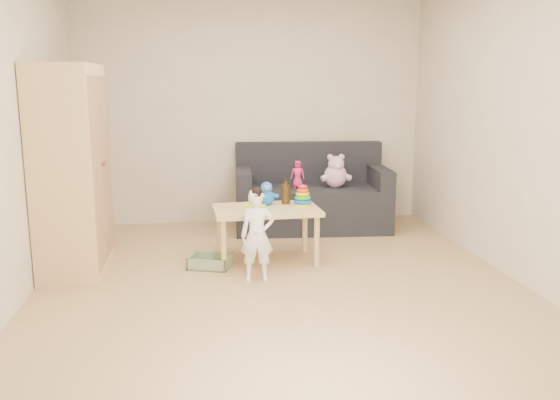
{
  "coord_description": "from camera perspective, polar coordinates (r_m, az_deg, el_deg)",
  "views": [
    {
      "loc": [
        -0.64,
        -4.73,
        1.67
      ],
      "look_at": [
        0.05,
        0.25,
        0.65
      ],
      "focal_mm": 38.0,
      "sensor_mm": 36.0,
      "label": 1
    }
  ],
  "objects": [
    {
      "name": "room",
      "position": [
        4.79,
        -0.18,
        7.04
      ],
      "size": [
        4.5,
        4.5,
        4.5
      ],
      "color": "tan",
      "rests_on": "ground"
    },
    {
      "name": "wardrobe",
      "position": [
        5.47,
        -19.42,
        2.76
      ],
      "size": [
        0.5,
        1.0,
        1.81
      ],
      "primitive_type": "cube",
      "color": "#E5C67E",
      "rests_on": "ground"
    },
    {
      "name": "sofa",
      "position": [
        6.77,
        3.05,
        -0.73
      ],
      "size": [
        1.77,
        0.97,
        0.48
      ],
      "primitive_type": "cube",
      "rotation": [
        0.0,
        0.0,
        -0.07
      ],
      "color": "black",
      "rests_on": "ground"
    },
    {
      "name": "play_table",
      "position": [
        5.54,
        -1.31,
        -3.34
      ],
      "size": [
        0.99,
        0.65,
        0.51
      ],
      "primitive_type": "cube",
      "rotation": [
        0.0,
        0.0,
        0.04
      ],
      "color": "#DEB27A",
      "rests_on": "ground"
    },
    {
      "name": "storage_bin",
      "position": [
        5.44,
        -6.74,
        -5.9
      ],
      "size": [
        0.43,
        0.38,
        0.11
      ],
      "primitive_type": null,
      "rotation": [
        0.0,
        0.0,
        -0.33
      ],
      "color": "gray",
      "rests_on": "ground"
    },
    {
      "name": "toddler",
      "position": [
        5.0,
        -2.21,
        -3.52
      ],
      "size": [
        0.29,
        0.2,
        0.76
      ],
      "primitive_type": "imported",
      "rotation": [
        0.0,
        0.0,
        -0.06
      ],
      "color": "white",
      "rests_on": "ground"
    },
    {
      "name": "pink_bear",
      "position": [
        6.69,
        5.37,
        2.58
      ],
      "size": [
        0.33,
        0.3,
        0.32
      ],
      "primitive_type": null,
      "rotation": [
        0.0,
        0.0,
        0.25
      ],
      "color": "#E4A8C2",
      "rests_on": "sofa"
    },
    {
      "name": "doll",
      "position": [
        6.62,
        1.7,
        2.46
      ],
      "size": [
        0.17,
        0.14,
        0.3
      ],
      "primitive_type": "imported",
      "rotation": [
        0.0,
        0.0,
        -0.23
      ],
      "color": "#EF2C6B",
      "rests_on": "sofa"
    },
    {
      "name": "ring_stacker",
      "position": [
        5.59,
        2.19,
        0.27
      ],
      "size": [
        0.17,
        0.17,
        0.19
      ],
      "color": "yellow",
      "rests_on": "play_table"
    },
    {
      "name": "brown_bottle",
      "position": [
        5.65,
        0.56,
        0.65
      ],
      "size": [
        0.08,
        0.08,
        0.24
      ],
      "color": "#2F1F0B",
      "rests_on": "play_table"
    },
    {
      "name": "blue_plush",
      "position": [
        5.59,
        -1.3,
        0.68
      ],
      "size": [
        0.2,
        0.17,
        0.23
      ],
      "primitive_type": null,
      "rotation": [
        0.0,
        0.0,
        0.11
      ],
      "color": "blue",
      "rests_on": "play_table"
    },
    {
      "name": "wooden_figure",
      "position": [
        5.43,
        -2.2,
        -0.32
      ],
      "size": [
        0.05,
        0.04,
        0.11
      ],
      "primitive_type": null,
      "rotation": [
        0.0,
        0.0,
        -0.2
      ],
      "color": "brown",
      "rests_on": "play_table"
    },
    {
      "name": "yellow_book",
      "position": [
        5.58,
        -2.44,
        -0.48
      ],
      "size": [
        0.26,
        0.26,
        0.02
      ],
      "primitive_type": "cube",
      "rotation": [
        0.0,
        0.0,
        -0.29
      ],
      "color": "#F0FF1A",
      "rests_on": "play_table"
    }
  ]
}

